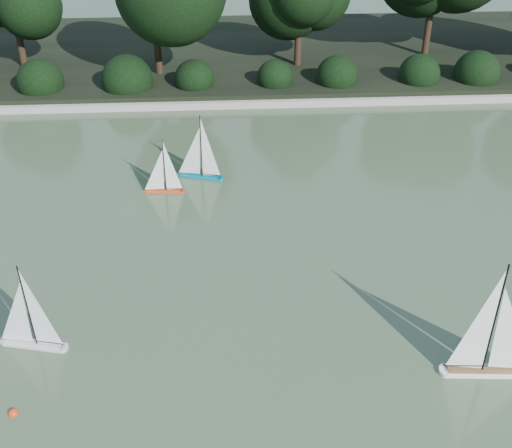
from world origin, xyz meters
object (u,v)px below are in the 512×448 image
object	(u,v)px
sailboat_white_a	(26,332)
sailboat_orange	(161,183)
sailboat_white_b	(498,357)
sailboat_teal	(196,167)
race_buoy	(13,414)

from	to	relation	value
sailboat_white_a	sailboat_orange	distance (m)	4.69
sailboat_white_b	sailboat_orange	xyz separation A→B (m)	(-4.90, 5.34, -0.11)
sailboat_white_b	sailboat_teal	xyz separation A→B (m)	(-4.19, 5.94, -0.07)
sailboat_white_b	sailboat_orange	world-z (taller)	sailboat_white_b
sailboat_white_b	sailboat_orange	bearing A→B (deg)	132.57
sailboat_teal	sailboat_orange	bearing A→B (deg)	-139.87
sailboat_teal	race_buoy	bearing A→B (deg)	-109.65
sailboat_teal	sailboat_white_a	bearing A→B (deg)	-115.07
sailboat_orange	sailboat_teal	world-z (taller)	sailboat_teal
sailboat_teal	race_buoy	xyz separation A→B (m)	(-2.24, -6.27, -0.24)
sailboat_white_a	race_buoy	distance (m)	1.30
sailboat_white_b	race_buoy	xyz separation A→B (m)	(-6.43, -0.34, -0.30)
sailboat_white_b	sailboat_teal	distance (m)	7.27
sailboat_teal	sailboat_white_b	bearing A→B (deg)	-54.78
sailboat_white_b	sailboat_white_a	bearing A→B (deg)	171.81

